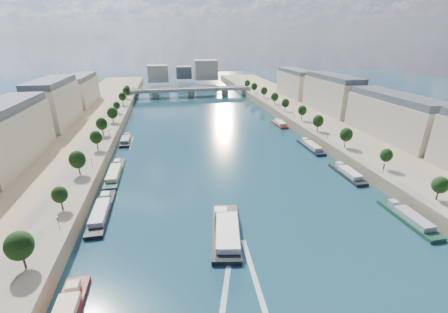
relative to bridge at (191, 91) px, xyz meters
name	(u,v)px	position (x,y,z in m)	size (l,w,h in m)	color
ground	(216,146)	(0.00, -139.38, -5.08)	(700.00, 700.00, 0.00)	#0D333D
quay_left	(63,151)	(-72.00, -139.38, -2.58)	(44.00, 520.00, 5.00)	#9E8460
quay_right	(346,133)	(72.00, -139.38, -2.58)	(44.00, 520.00, 5.00)	#9E8460
pave_left	(96,144)	(-57.00, -139.38, -0.03)	(14.00, 520.00, 0.10)	gray
pave_right	(321,130)	(57.00, -139.38, -0.03)	(14.00, 520.00, 0.10)	gray
trees_left	(100,131)	(-55.00, -137.38, 5.39)	(4.80, 268.80, 8.26)	#382B1E
trees_right	(310,116)	(55.00, -129.38, 5.39)	(4.80, 268.80, 8.26)	#382B1E
lamps_left	(101,144)	(-52.50, -149.38, 2.70)	(0.36, 200.36, 4.28)	black
lamps_right	(309,123)	(52.50, -134.38, 2.70)	(0.36, 200.36, 4.28)	black
buildings_left	(35,116)	(-85.00, -127.38, 11.37)	(16.00, 226.00, 23.20)	beige
buildings_right	(358,103)	(85.00, -127.38, 11.37)	(16.00, 226.00, 23.20)	beige
skyline	(187,71)	(3.19, 80.14, 9.57)	(79.00, 42.00, 22.00)	beige
bridge	(191,91)	(0.00, 0.00, 0.00)	(112.00, 12.00, 8.15)	#C1B79E
tour_barge	(226,231)	(-9.46, -212.22, -4.13)	(12.06, 27.07, 3.67)	black
wake	(240,277)	(-9.46, -228.86, -5.06)	(12.22, 26.03, 0.04)	silver
moored_barges_left	(101,214)	(-45.50, -196.21, -4.24)	(5.00, 157.14, 3.60)	#1B263B
moored_barges_right	(353,178)	(45.50, -188.00, -4.24)	(5.00, 162.61, 3.60)	black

